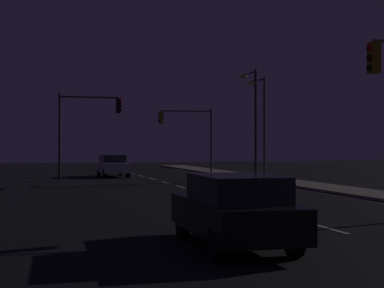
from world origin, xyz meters
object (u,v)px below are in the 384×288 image
object	(u,v)px
car	(234,209)
street_lamp_across_street	(253,113)
traffic_light_far_left	(87,119)
traffic_light_mid_left	(188,127)
street_lamp_mid_block	(262,117)
car_oncoming	(113,165)

from	to	relation	value
car	street_lamp_across_street	bearing A→B (deg)	67.64
car	traffic_light_far_left	bearing A→B (deg)	92.24
traffic_light_mid_left	street_lamp_mid_block	xyz separation A→B (m)	(3.01, -7.91, 0.42)
car	street_lamp_mid_block	bearing A→B (deg)	66.42
street_lamp_mid_block	street_lamp_across_street	distance (m)	1.48
car_oncoming	traffic_light_mid_left	size ratio (longest dim) A/B	0.88
street_lamp_across_street	street_lamp_mid_block	bearing A→B (deg)	45.76
traffic_light_far_left	street_lamp_across_street	bearing A→B (deg)	-16.38
traffic_light_far_left	street_lamp_across_street	world-z (taller)	street_lamp_across_street
car	street_lamp_across_street	distance (m)	24.70
traffic_light_far_left	street_lamp_mid_block	world-z (taller)	street_lamp_mid_block
traffic_light_mid_left	street_lamp_across_street	bearing A→B (deg)	-77.48
car	traffic_light_mid_left	distance (m)	32.54
traffic_light_mid_left	street_lamp_across_street	distance (m)	9.20
traffic_light_mid_left	traffic_light_far_left	distance (m)	10.22
car_oncoming	traffic_light_mid_left	distance (m)	7.12
street_lamp_mid_block	traffic_light_mid_left	bearing A→B (deg)	110.86
traffic_light_far_left	street_lamp_mid_block	distance (m)	11.50
car_oncoming	street_lamp_mid_block	size ratio (longest dim) A/B	0.67
street_lamp_across_street	traffic_light_mid_left	bearing A→B (deg)	102.52
street_lamp_across_street	car_oncoming	bearing A→B (deg)	139.91
car_oncoming	street_lamp_across_street	world-z (taller)	street_lamp_across_street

